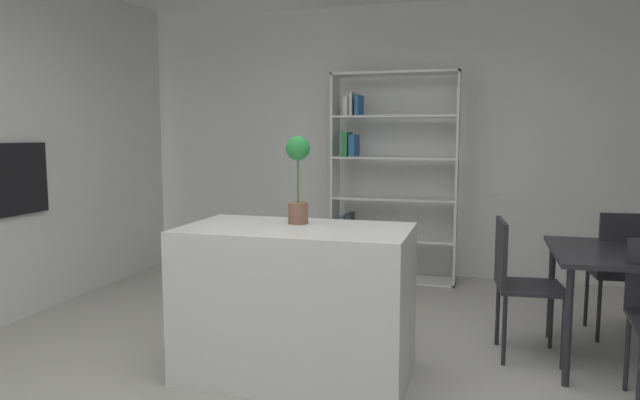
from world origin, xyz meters
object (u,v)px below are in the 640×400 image
(open_bookshelf, at_px, (386,174))
(built_in_oven, at_px, (19,179))
(kitchen_island, at_px, (296,302))
(dining_chair_island_side, at_px, (516,275))
(dining_chair_far, at_px, (626,264))
(potted_plant_on_island, at_px, (298,173))

(open_bookshelf, bearing_deg, built_in_oven, -141.65)
(kitchen_island, height_order, open_bookshelf, open_bookshelf)
(dining_chair_island_side, bearing_deg, open_bookshelf, 28.05)
(dining_chair_far, relative_size, dining_chair_island_side, 1.02)
(dining_chair_far, bearing_deg, open_bookshelf, -37.54)
(dining_chair_far, distance_m, dining_chair_island_side, 0.93)
(kitchen_island, height_order, dining_chair_island_side, kitchen_island)
(kitchen_island, bearing_deg, dining_chair_far, 30.12)
(open_bookshelf, bearing_deg, dining_chair_island_side, -57.01)
(open_bookshelf, bearing_deg, kitchen_island, -93.29)
(open_bookshelf, distance_m, dining_chair_island_side, 2.20)
(kitchen_island, bearing_deg, open_bookshelf, 86.71)
(potted_plant_on_island, distance_m, dining_chair_island_side, 1.60)
(dining_chair_far, bearing_deg, built_in_oven, 5.54)
(built_in_oven, bearing_deg, open_bookshelf, 38.35)
(built_in_oven, height_order, kitchen_island, built_in_oven)
(built_in_oven, height_order, dining_chair_island_side, built_in_oven)
(built_in_oven, bearing_deg, dining_chair_far, 9.64)
(built_in_oven, distance_m, dining_chair_far, 4.62)
(built_in_oven, xyz_separation_m, potted_plant_on_island, (2.41, -0.30, 0.11))
(potted_plant_on_island, height_order, dining_chair_island_side, potted_plant_on_island)
(dining_chair_island_side, bearing_deg, built_in_oven, 88.91)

